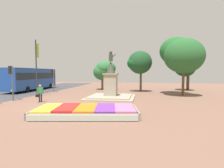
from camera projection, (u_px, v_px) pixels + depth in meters
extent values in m
plane|color=brown|center=(57.00, 107.00, 14.66)|extent=(71.98, 71.98, 0.00)
cube|color=#38281C|center=(87.00, 112.00, 11.85)|extent=(7.09, 4.22, 0.40)
cube|color=gray|center=(83.00, 118.00, 10.25)|extent=(6.76, 1.31, 0.44)
cube|color=gray|center=(90.00, 107.00, 13.44)|extent=(6.76, 1.31, 0.44)
cube|color=gray|center=(37.00, 111.00, 11.85)|extent=(0.68, 3.26, 0.44)
cube|color=gray|center=(136.00, 111.00, 11.84)|extent=(0.68, 3.26, 0.44)
cube|color=yellow|center=(49.00, 108.00, 11.84)|extent=(1.78, 3.08, 0.11)
cube|color=red|center=(68.00, 108.00, 11.83)|extent=(1.78, 3.08, 0.17)
cube|color=orange|center=(87.00, 108.00, 11.83)|extent=(1.78, 3.08, 0.14)
cube|color=#72339E|center=(106.00, 108.00, 11.83)|extent=(1.78, 3.08, 0.13)
cube|color=#D86699|center=(125.00, 108.00, 11.83)|extent=(1.78, 3.08, 0.14)
cube|color=#B2BCAD|center=(82.00, 118.00, 10.20)|extent=(6.44, 1.34, 0.36)
cube|color=#A09581|center=(111.00, 97.00, 19.56)|extent=(5.21, 5.21, 0.14)
cube|color=#9F9580|center=(111.00, 96.00, 19.55)|extent=(4.47, 4.47, 0.14)
cube|color=#9E937F|center=(111.00, 85.00, 19.47)|extent=(1.34, 1.34, 2.35)
cube|color=#9E937F|center=(111.00, 74.00, 19.39)|extent=(1.58, 1.58, 0.12)
cone|color=#384233|center=(111.00, 67.00, 19.34)|extent=(1.01, 1.01, 1.35)
cylinder|color=#384233|center=(111.00, 58.00, 19.27)|extent=(0.43, 0.43, 0.79)
sphere|color=#384233|center=(111.00, 52.00, 19.24)|extent=(0.34, 0.34, 0.34)
cylinder|color=#384233|center=(113.00, 56.00, 19.28)|extent=(0.65, 0.25, 0.53)
cylinder|color=#4C5156|center=(13.00, 83.00, 17.55)|extent=(0.12, 0.12, 3.52)
cube|color=black|center=(10.00, 70.00, 17.47)|extent=(0.27, 0.31, 0.80)
cylinder|color=#4B0808|center=(9.00, 67.00, 17.46)|extent=(0.05, 0.14, 0.14)
cylinder|color=#543E08|center=(9.00, 70.00, 17.48)|extent=(0.05, 0.14, 0.14)
cylinder|color=green|center=(9.00, 73.00, 17.49)|extent=(0.05, 0.14, 0.14)
cube|color=gold|center=(12.00, 90.00, 17.60)|extent=(0.12, 0.17, 0.20)
cylinder|color=#4C5156|center=(54.00, 81.00, 25.40)|extent=(0.12, 0.12, 3.34)
cube|color=black|center=(52.00, 72.00, 25.37)|extent=(0.26, 0.30, 0.80)
cylinder|color=#4B0808|center=(51.00, 70.00, 25.39)|extent=(0.04, 0.14, 0.14)
cylinder|color=#543E08|center=(51.00, 72.00, 25.41)|extent=(0.04, 0.14, 0.14)
cylinder|color=green|center=(51.00, 74.00, 25.42)|extent=(0.04, 0.14, 0.14)
cube|color=gold|center=(53.00, 85.00, 25.47)|extent=(0.11, 0.17, 0.20)
cylinder|color=#2D2D33|center=(36.00, 68.00, 20.65)|extent=(0.14, 0.14, 6.69)
cube|color=#8CBF2D|center=(37.00, 51.00, 20.84)|extent=(0.02, 0.52, 1.62)
cylinder|color=#2D2D33|center=(37.00, 44.00, 20.79)|extent=(0.03, 0.66, 0.03)
cube|color=#1E4799|center=(32.00, 79.00, 28.06)|extent=(3.15, 11.48, 3.06)
cube|color=black|center=(32.00, 76.00, 28.03)|extent=(3.15, 11.14, 0.98)
cube|color=navy|center=(32.00, 69.00, 27.95)|extent=(3.09, 11.25, 0.10)
cylinder|color=black|center=(38.00, 86.00, 31.96)|extent=(0.32, 0.91, 0.90)
cylinder|color=black|center=(50.00, 86.00, 31.66)|extent=(0.32, 0.91, 0.90)
cylinder|color=black|center=(12.00, 89.00, 25.21)|extent=(0.32, 0.91, 0.90)
cylinder|color=black|center=(27.00, 89.00, 24.91)|extent=(0.32, 0.91, 0.90)
cylinder|color=black|center=(41.00, 98.00, 16.85)|extent=(0.13, 0.13, 0.85)
cylinder|color=black|center=(39.00, 98.00, 16.73)|extent=(0.13, 0.13, 0.85)
cube|color=#338C4C|center=(40.00, 90.00, 16.74)|extent=(0.41, 0.43, 0.60)
cylinder|color=#338C4C|center=(43.00, 90.00, 16.90)|extent=(0.09, 0.09, 0.57)
cylinder|color=#338C4C|center=(38.00, 91.00, 16.59)|extent=(0.09, 0.09, 0.57)
sphere|color=tan|center=(40.00, 86.00, 16.71)|extent=(0.22, 0.22, 0.22)
cube|color=black|center=(37.00, 96.00, 16.58)|extent=(0.27, 0.29, 0.22)
cylinder|color=brown|center=(141.00, 82.00, 26.38)|extent=(0.32, 0.32, 2.98)
ellipsoid|color=#1D4826|center=(140.00, 62.00, 25.65)|extent=(3.48, 3.10, 3.37)
ellipsoid|color=#164F23|center=(136.00, 63.00, 25.65)|extent=(2.75, 2.61, 2.08)
cylinder|color=brown|center=(183.00, 82.00, 21.80)|extent=(0.31, 0.31, 3.35)
ellipsoid|color=#205E27|center=(176.00, 51.00, 22.54)|extent=(4.08, 4.21, 3.53)
ellipsoid|color=#275D2C|center=(184.00, 56.00, 20.82)|extent=(4.73, 4.06, 4.20)
cylinder|color=brown|center=(102.00, 84.00, 29.00)|extent=(0.35, 0.35, 2.02)
ellipsoid|color=#2B6935|center=(102.00, 72.00, 29.16)|extent=(2.74, 2.98, 2.65)
ellipsoid|color=#2D6733|center=(105.00, 71.00, 28.86)|extent=(2.96, 2.63, 2.91)
ellipsoid|color=#2B6935|center=(106.00, 68.00, 29.14)|extent=(3.36, 3.44, 2.55)
cylinder|color=#4C3823|center=(188.00, 82.00, 28.17)|extent=(0.44, 0.44, 2.52)
ellipsoid|color=#1B4A21|center=(186.00, 67.00, 27.48)|extent=(3.01, 2.99, 2.89)
ellipsoid|color=#174A22|center=(186.00, 68.00, 27.79)|extent=(2.95, 2.96, 2.64)
ellipsoid|color=#184F24|center=(184.00, 69.00, 28.43)|extent=(2.77, 2.38, 2.37)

